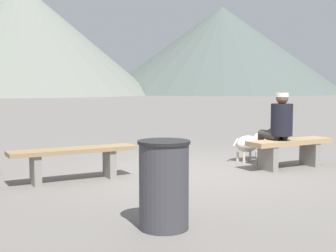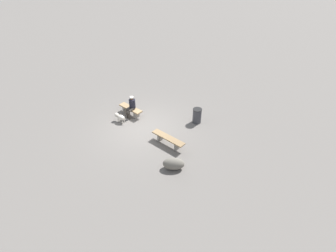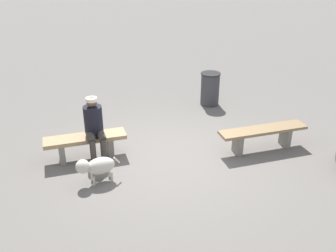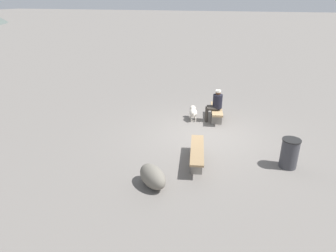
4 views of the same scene
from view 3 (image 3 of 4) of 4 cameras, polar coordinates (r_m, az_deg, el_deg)
ground at (r=7.48m, az=-0.01°, el=-4.91°), size 210.00×210.00×0.06m
bench_left at (r=7.80m, az=14.15°, el=-1.17°), size 1.86×0.75×0.48m
bench_right at (r=7.45m, az=-12.39°, el=-2.44°), size 1.61×0.72×0.47m
seated_person at (r=7.22m, az=-11.13°, el=0.23°), size 0.43×0.63×1.26m
dog at (r=6.68m, az=-10.78°, el=-5.99°), size 0.75×0.44×0.50m
trash_bin at (r=9.81m, az=6.39°, el=5.62°), size 0.50×0.50×0.85m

